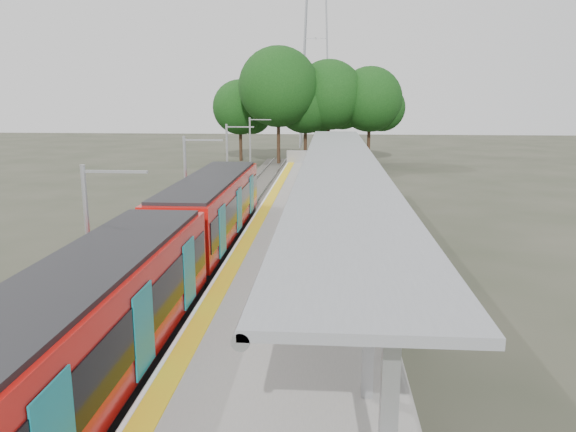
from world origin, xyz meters
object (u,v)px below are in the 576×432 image
object	(u,v)px
bench_mid	(355,228)
bench_far	(338,189)
litter_bin	(350,217)
train	(171,250)
info_pillar_far	(315,225)
info_pillar_near	(324,248)

from	to	relation	value
bench_mid	bench_far	bearing A→B (deg)	72.18
bench_mid	litter_bin	distance (m)	2.83
train	bench_far	bearing A→B (deg)	69.46
bench_mid	info_pillar_far	xyz separation A→B (m)	(-1.78, 0.04, 0.12)
litter_bin	bench_mid	bearing A→B (deg)	-87.54
info_pillar_far	litter_bin	bearing A→B (deg)	58.94
train	info_pillar_far	bearing A→B (deg)	48.42
bench_far	info_pillar_far	world-z (taller)	info_pillar_far
train	bench_far	world-z (taller)	train
train	bench_mid	distance (m)	8.82
info_pillar_far	info_pillar_near	bearing A→B (deg)	-84.18
train	bench_mid	world-z (taller)	train
bench_far	info_pillar_near	distance (m)	14.94
bench_mid	info_pillar_far	size ratio (longest dim) A/B	1.06
train	info_pillar_far	xyz separation A→B (m)	(5.02, 5.65, -0.32)
info_pillar_far	litter_bin	world-z (taller)	info_pillar_far
bench_far	info_pillar_far	distance (m)	10.91
train	info_pillar_near	bearing A→B (deg)	16.20
bench_mid	info_pillar_near	distance (m)	4.25
litter_bin	bench_far	bearing A→B (deg)	93.49
info_pillar_near	info_pillar_far	bearing A→B (deg)	106.70
bench_mid	litter_bin	xyz separation A→B (m)	(-0.12, 2.83, -0.10)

